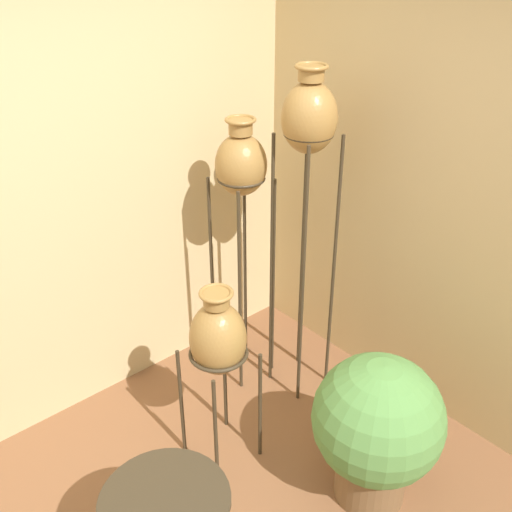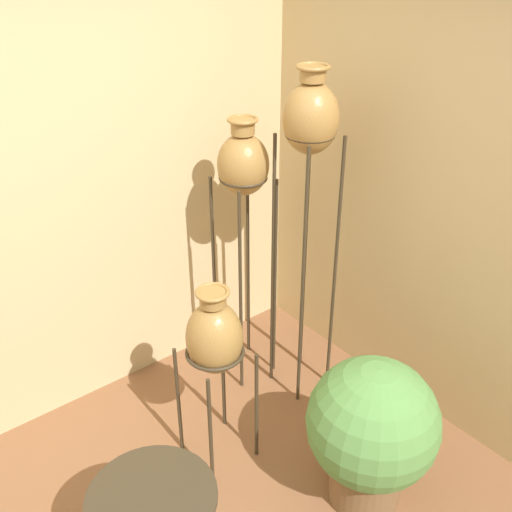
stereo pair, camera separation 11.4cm
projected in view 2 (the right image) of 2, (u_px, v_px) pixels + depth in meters
The scene contains 5 objects.
wall_back at pixel (22, 198), 2.99m from camera, with size 7.36×0.06×2.70m.
vase_stand_tall at pixel (310, 129), 3.02m from camera, with size 0.29×0.29×1.96m.
vase_stand_medium at pixel (243, 171), 3.26m from camera, with size 0.29×0.29×1.66m.
vase_stand_short at pixel (214, 339), 2.93m from camera, with size 0.31×0.31×1.05m.
potted_plant at pixel (372, 430), 2.83m from camera, with size 0.63×0.63×0.82m.
Camera 2 is at (-0.82, -1.16, 2.56)m, focal length 42.00 mm.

